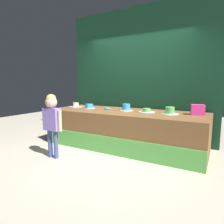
{
  "coord_description": "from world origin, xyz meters",
  "views": [
    {
      "loc": [
        1.8,
        -3.11,
        1.33
      ],
      "look_at": [
        -0.17,
        0.37,
        0.77
      ],
      "focal_mm": 31.39,
      "sensor_mm": 36.0,
      "label": 1
    }
  ],
  "objects": [
    {
      "name": "cake_far_right",
      "position": [
        0.95,
        0.65,
        0.83
      ],
      "size": [
        0.34,
        0.34,
        0.14
      ],
      "color": "silver",
      "rests_on": "stage_platform"
    },
    {
      "name": "pink_box",
      "position": [
        1.42,
        0.79,
        0.87
      ],
      "size": [
        0.26,
        0.21,
        0.19
      ],
      "primitive_type": "cube",
      "rotation": [
        0.0,
        0.0,
        0.25
      ],
      "color": "#E93597",
      "rests_on": "stage_platform"
    },
    {
      "name": "child_figure",
      "position": [
        -0.83,
        -0.64,
        0.75
      ],
      "size": [
        0.45,
        0.21,
        1.16
      ],
      "color": "#3F4C8C",
      "rests_on": "ground_plane"
    },
    {
      "name": "ground_plane",
      "position": [
        0.0,
        0.0,
        0.0
      ],
      "size": [
        12.0,
        12.0,
        0.0
      ],
      "primitive_type": "plane",
      "color": "#BCB29E"
    },
    {
      "name": "cake_center",
      "position": [
        -0.0,
        0.7,
        0.83
      ],
      "size": [
        0.29,
        0.29,
        0.15
      ],
      "color": "white",
      "rests_on": "stage_platform"
    },
    {
      "name": "cake_far_left",
      "position": [
        -1.42,
        0.72,
        0.81
      ],
      "size": [
        0.36,
        0.36,
        0.11
      ],
      "color": "silver",
      "rests_on": "stage_platform"
    },
    {
      "name": "stage_platform",
      "position": [
        0.0,
        0.61,
        0.38
      ],
      "size": [
        3.34,
        1.25,
        0.77
      ],
      "color": "brown",
      "rests_on": "ground_plane"
    },
    {
      "name": "cake_right",
      "position": [
        0.47,
        0.68,
        0.8
      ],
      "size": [
        0.33,
        0.33,
        0.08
      ],
      "color": "silver",
      "rests_on": "stage_platform"
    },
    {
      "name": "cake_left",
      "position": [
        -0.95,
        0.64,
        0.81
      ],
      "size": [
        0.29,
        0.29,
        0.1
      ],
      "color": "silver",
      "rests_on": "stage_platform"
    },
    {
      "name": "donut",
      "position": [
        -0.47,
        0.69,
        0.79
      ],
      "size": [
        0.14,
        0.14,
        0.03
      ],
      "primitive_type": "torus",
      "color": "#3399D8",
      "rests_on": "stage_platform"
    },
    {
      "name": "curtain_backdrop",
      "position": [
        0.0,
        1.33,
        1.56
      ],
      "size": [
        3.64,
        0.08,
        3.12
      ],
      "primitive_type": "cube",
      "color": "#113823",
      "rests_on": "ground_plane"
    }
  ]
}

